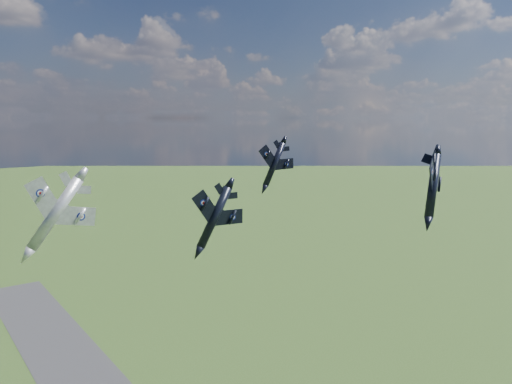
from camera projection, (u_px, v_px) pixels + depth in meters
jet_lead_navy at (215, 217)px, 82.19m from camera, size 12.78×16.21×7.76m
jet_right_navy at (433, 186)px, 86.69m from camera, size 17.32×19.38×7.88m
jet_high_navy at (274, 164)px, 106.16m from camera, size 12.10×14.96×6.62m
jet_left_silver at (55, 213)px, 69.16m from camera, size 13.23×17.18×9.25m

